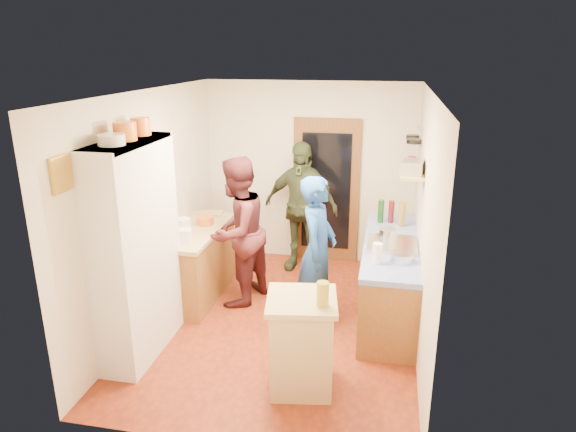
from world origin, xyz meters
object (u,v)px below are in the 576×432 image
(island_base, at_px, (301,345))
(person_hob, at_px, (320,251))
(person_left, at_px, (241,231))
(right_counter_base, at_px, (389,279))
(person_back, at_px, (301,207))
(hutch_body, at_px, (136,251))

(island_base, bearing_deg, person_hob, 90.51)
(person_left, bearing_deg, right_counter_base, 109.65)
(person_left, bearing_deg, person_hob, 90.81)
(island_base, relative_size, person_hob, 0.50)
(person_left, height_order, person_back, person_back)
(hutch_body, xyz_separation_m, right_counter_base, (2.50, 1.30, -0.68))
(person_hob, xyz_separation_m, person_left, (-1.00, 0.31, 0.06))
(hutch_body, bearing_deg, person_left, 60.30)
(right_counter_base, relative_size, person_back, 1.20)
(island_base, relative_size, person_left, 0.47)
(hutch_body, relative_size, person_left, 1.20)
(right_counter_base, bearing_deg, person_hob, -155.43)
(right_counter_base, xyz_separation_m, island_base, (-0.77, -1.62, 0.01))
(island_base, distance_m, person_hob, 1.33)
(island_base, bearing_deg, person_left, 122.79)
(island_base, bearing_deg, right_counter_base, 64.42)
(hutch_body, xyz_separation_m, island_base, (1.73, -0.32, -0.67))
(right_counter_base, xyz_separation_m, person_hob, (-0.78, -0.36, 0.44))
(person_left, bearing_deg, person_back, 172.35)
(right_counter_base, bearing_deg, hutch_body, -152.53)
(hutch_body, bearing_deg, right_counter_base, 27.47)
(island_base, xyz_separation_m, person_hob, (-0.01, 1.26, 0.43))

